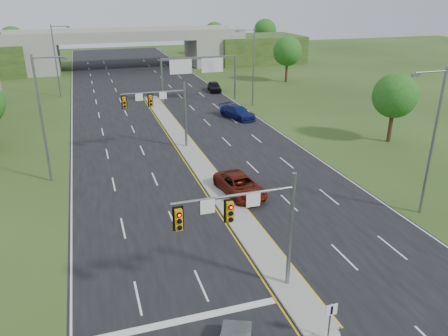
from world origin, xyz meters
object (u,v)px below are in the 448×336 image
signal_mast_near (253,219)px  sign_gantry (198,67)px  overpass (127,51)px  car_far_a (240,186)px  keep_right_sign (331,316)px  car_far_b (238,112)px  car_far_c (214,87)px  signal_mast_far (164,106)px

signal_mast_near → sign_gantry: bearing=78.8°
overpass → car_far_a: bearing=-88.7°
keep_right_sign → sign_gantry: (6.68, 49.45, 3.72)m
signal_mast_near → keep_right_sign: signal_mast_near is taller
car_far_a → signal_mast_near: bearing=-114.5°
keep_right_sign → overpass: overpass is taller
overpass → car_far_b: (9.12, -45.80, -2.72)m
signal_mast_near → overpass: bearing=88.4°
signal_mast_near → car_far_c: bearing=75.5°
sign_gantry → car_far_b: (2.43, -10.72, -4.40)m
sign_gantry → keep_right_sign: bearing=-97.7°
car_far_c → signal_mast_far: bearing=-109.5°
signal_mast_far → sign_gantry: (8.95, 19.99, 0.51)m
car_far_b → overpass: bearing=79.9°
sign_gantry → car_far_a: (-5.18, -32.78, -4.41)m
car_far_a → car_far_c: car_far_a is taller
signal_mast_far → overpass: 55.13m
sign_gantry → car_far_c: size_ratio=2.48×
signal_mast_far → keep_right_sign: size_ratio=3.18×
signal_mast_far → car_far_a: size_ratio=1.21×
signal_mast_near → signal_mast_far: size_ratio=1.00×
keep_right_sign → sign_gantry: 50.04m
signal_mast_near → overpass: 80.11m
signal_mast_near → car_far_a: signal_mast_near is taller
keep_right_sign → car_far_c: 56.79m
signal_mast_far → keep_right_sign: 29.71m
signal_mast_near → sign_gantry: signal_mast_near is taller
keep_right_sign → car_far_a: size_ratio=0.38×
overpass → car_far_b: overpass is taller
signal_mast_far → overpass: bearing=87.6°
keep_right_sign → car_far_c: size_ratio=0.47×
keep_right_sign → car_far_a: bearing=84.9°
signal_mast_far → overpass: size_ratio=0.09×
overpass → car_far_c: bearing=-69.1°
car_far_a → car_far_c: (9.50, 39.04, -0.01)m
keep_right_sign → sign_gantry: size_ratio=0.19×
signal_mast_near → car_far_a: size_ratio=1.21×
car_far_b → car_far_c: car_far_b is taller
signal_mast_near → car_far_c: signal_mast_near is taller
signal_mast_near → keep_right_sign: (2.26, -4.45, -3.21)m
signal_mast_far → car_far_a: signal_mast_far is taller
overpass → car_far_c: 30.97m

